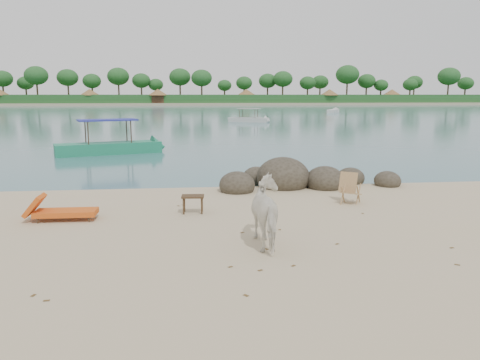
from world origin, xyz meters
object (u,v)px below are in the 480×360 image
object	(u,v)px
deck_chair	(351,190)
boulders	(295,180)
boat_near	(108,125)
cow	(271,213)
side_table	(193,205)
lounge_chair	(66,210)

from	to	relation	value
deck_chair	boulders	bearing A→B (deg)	146.03
boulders	boat_near	xyz separation A→B (m)	(-8.08, 10.60, 1.29)
cow	side_table	size ratio (longest dim) A/B	2.84
boat_near	cow	bearing A→B (deg)	-88.60
boulders	deck_chair	size ratio (longest dim) A/B	7.25
boulders	cow	bearing A→B (deg)	-107.33
lounge_chair	boulders	bearing A→B (deg)	29.78
deck_chair	boat_near	distance (m)	16.25
side_table	lounge_chair	size ratio (longest dim) A/B	0.31
side_table	boulders	bearing A→B (deg)	47.29
boulders	lounge_chair	distance (m)	7.82
side_table	deck_chair	bearing A→B (deg)	11.41
cow	deck_chair	bearing A→B (deg)	-135.86
cow	deck_chair	xyz separation A→B (m)	(3.03, 3.55, -0.27)
lounge_chair	boat_near	bearing A→B (deg)	95.72
deck_chair	lounge_chair	bearing A→B (deg)	-137.40
boulders	lounge_chair	world-z (taller)	boulders
boulders	cow	distance (m)	6.67
cow	boat_near	bearing A→B (deg)	-75.57
boulders	side_table	xyz separation A→B (m)	(-3.60, -3.44, -0.02)
deck_chair	cow	bearing A→B (deg)	-95.05
side_table	boat_near	world-z (taller)	boat_near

